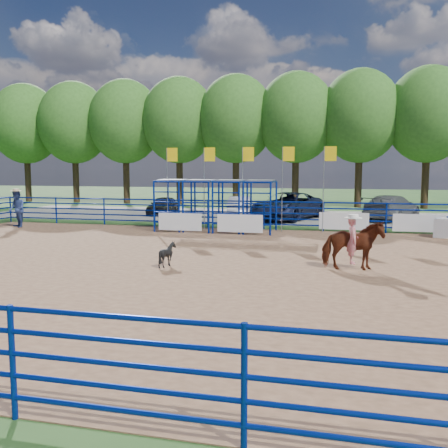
{
  "coord_description": "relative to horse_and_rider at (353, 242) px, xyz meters",
  "views": [
    {
      "loc": [
        4.05,
        -15.27,
        3.22
      ],
      "look_at": [
        0.08,
        1.0,
        1.3
      ],
      "focal_mm": 40.0,
      "sensor_mm": 36.0,
      "label": 1
    }
  ],
  "objects": [
    {
      "name": "car_d",
      "position": [
        2.49,
        16.0,
        -0.14
      ],
      "size": [
        4.11,
        5.62,
        1.51
      ],
      "primitive_type": "imported",
      "rotation": [
        0.0,
        0.0,
        2.71
      ],
      "color": "slate",
      "rests_on": "gravel_strip"
    },
    {
      "name": "perimeter_fence",
      "position": [
        -4.3,
        -0.55,
        -0.15
      ],
      "size": [
        30.1,
        20.1,
        1.5
      ],
      "color": "#06218F",
      "rests_on": "ground"
    },
    {
      "name": "gravel_strip",
      "position": [
        -4.3,
        16.45,
        -0.9
      ],
      "size": [
        40.0,
        10.0,
        0.01
      ],
      "primitive_type": "cube",
      "color": "gray",
      "rests_on": "ground"
    },
    {
      "name": "calf",
      "position": [
        -5.8,
        -0.82,
        -0.49
      ],
      "size": [
        0.95,
        0.93,
        0.79
      ],
      "primitive_type": "imported",
      "rotation": [
        0.0,
        0.0,
        2.15
      ],
      "color": "black",
      "rests_on": "arena_dirt"
    },
    {
      "name": "car_c",
      "position": [
        -3.72,
        14.79,
        -0.06
      ],
      "size": [
        4.53,
        6.53,
        1.66
      ],
      "primitive_type": "imported",
      "rotation": [
        0.0,
        0.0,
        -0.33
      ],
      "color": "#151A35",
      "rests_on": "gravel_strip"
    },
    {
      "name": "chute_assembly",
      "position": [
        -6.2,
        8.29,
        0.36
      ],
      "size": [
        19.32,
        2.41,
        4.2
      ],
      "color": "#06218F",
      "rests_on": "ground"
    },
    {
      "name": "spectator_cowboy",
      "position": [
        -17.2,
        7.17,
        0.13
      ],
      "size": [
        1.22,
        1.18,
        2.03
      ],
      "color": "navy",
      "rests_on": "arena_dirt"
    },
    {
      "name": "car_b",
      "position": [
        -6.9,
        16.04,
        -0.24
      ],
      "size": [
        1.84,
        4.11,
        1.31
      ],
      "primitive_type": "imported",
      "rotation": [
        0.0,
        0.0,
        3.26
      ],
      "color": "#999DA2",
      "rests_on": "gravel_strip"
    },
    {
      "name": "car_a",
      "position": [
        -12.27,
        15.95,
        -0.28
      ],
      "size": [
        1.52,
        3.62,
        1.22
      ],
      "primitive_type": "imported",
      "rotation": [
        0.0,
        0.0,
        0.02
      ],
      "color": "black",
      "rests_on": "gravel_strip"
    },
    {
      "name": "ground",
      "position": [
        -4.3,
        -0.55,
        -0.9
      ],
      "size": [
        120.0,
        120.0,
        0.0
      ],
      "primitive_type": "plane",
      "color": "#305522",
      "rests_on": "ground"
    },
    {
      "name": "arena_dirt",
      "position": [
        -4.3,
        -0.55,
        -0.89
      ],
      "size": [
        30.0,
        20.0,
        0.02
      ],
      "primitive_type": "cube",
      "color": "#876043",
      "rests_on": "ground"
    },
    {
      "name": "treeline",
      "position": [
        -4.3,
        25.45,
        6.63
      ],
      "size": [
        56.4,
        6.4,
        11.24
      ],
      "color": "#3F2B19",
      "rests_on": "ground"
    },
    {
      "name": "horse_and_rider",
      "position": [
        0.0,
        0.0,
        0.0
      ],
      "size": [
        1.91,
        1.02,
        2.46
      ],
      "color": "#5F2613",
      "rests_on": "arena_dirt"
    }
  ]
}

